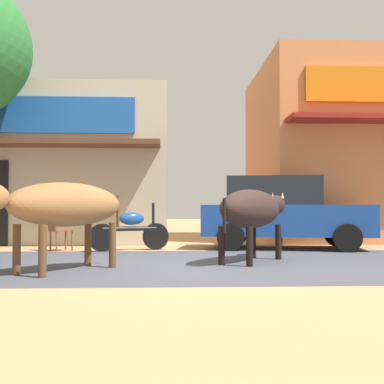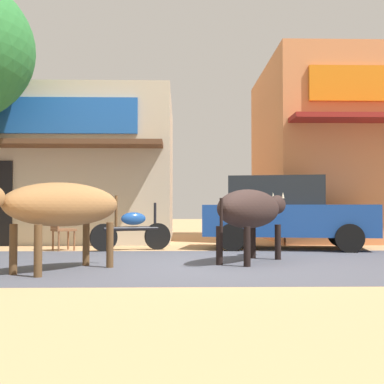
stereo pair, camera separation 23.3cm
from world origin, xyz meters
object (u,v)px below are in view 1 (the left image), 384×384
cow_near_brown (64,205)px  cow_far_dark (253,210)px  cafe_chair_near_tree (58,227)px  parked_motorcycle (131,229)px  parked_hatchback_car (283,212)px

cow_near_brown → cow_far_dark: 3.24m
cow_near_brown → cafe_chair_near_tree: bearing=102.8°
parked_motorcycle → cafe_chair_near_tree: bearing=-179.2°
parked_hatchback_car → cafe_chair_near_tree: bearing=-175.0°
parked_motorcycle → cafe_chair_near_tree: parked_motorcycle is taller
parked_hatchback_car → cow_near_brown: parked_hatchback_car is taller
parked_motorcycle → parked_hatchback_car: bearing=6.9°
parked_hatchback_car → parked_motorcycle: size_ratio=2.35×
cow_near_brown → cafe_chair_near_tree: 3.96m
cow_near_brown → cow_far_dark: cow_near_brown is taller
parked_motorcycle → cafe_chair_near_tree: 1.57m
parked_hatchback_car → parked_motorcycle: parked_hatchback_car is taller
cow_near_brown → parked_hatchback_car: bearing=45.9°
parked_hatchback_car → cafe_chair_near_tree: 5.06m
parked_motorcycle → cow_far_dark: cow_far_dark is taller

